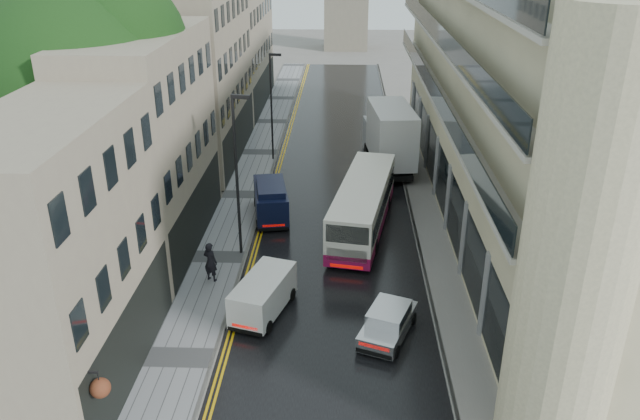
# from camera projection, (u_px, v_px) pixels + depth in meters

# --- Properties ---
(road) EXTENTS (9.00, 85.00, 0.02)m
(road) POSITION_uv_depth(u_px,v_px,m) (336.00, 197.00, 39.58)
(road) COLOR black
(road) RESTS_ON ground
(left_sidewalk) EXTENTS (2.70, 85.00, 0.12)m
(left_sidewalk) POSITION_uv_depth(u_px,v_px,m) (244.00, 195.00, 39.77)
(left_sidewalk) COLOR gray
(left_sidewalk) RESTS_ON ground
(right_sidewalk) EXTENTS (1.80, 85.00, 0.12)m
(right_sidewalk) POSITION_uv_depth(u_px,v_px,m) (421.00, 198.00, 39.36)
(right_sidewalk) COLOR slate
(right_sidewalk) RESTS_ON ground
(old_shop_row) EXTENTS (4.50, 56.00, 12.00)m
(old_shop_row) POSITION_uv_depth(u_px,v_px,m) (189.00, 93.00, 39.73)
(old_shop_row) COLOR gray
(old_shop_row) RESTS_ON ground
(modern_block) EXTENTS (8.00, 40.00, 14.00)m
(modern_block) POSITION_uv_depth(u_px,v_px,m) (520.00, 96.00, 34.96)
(modern_block) COLOR beige
(modern_block) RESTS_ON ground
(tree_near) EXTENTS (10.56, 10.56, 13.89)m
(tree_near) POSITION_uv_depth(u_px,v_px,m) (78.00, 123.00, 30.35)
(tree_near) COLOR black
(tree_near) RESTS_ON ground
(tree_far) EXTENTS (9.24, 9.24, 12.46)m
(tree_far) POSITION_uv_depth(u_px,v_px,m) (159.00, 79.00, 42.47)
(tree_far) COLOR black
(tree_far) RESTS_ON ground
(cream_bus) EXTENTS (4.11, 10.60, 2.82)m
(cream_bus) POSITION_uv_depth(u_px,v_px,m) (334.00, 226.00, 32.45)
(cream_bus) COLOR white
(cream_bus) RESTS_ON road
(white_lorry) EXTENTS (3.50, 8.91, 4.56)m
(white_lorry) POSITION_uv_depth(u_px,v_px,m) (376.00, 145.00, 41.85)
(white_lorry) COLOR silver
(white_lorry) RESTS_ON road
(silver_hatchback) EXTENTS (2.75, 3.93, 1.35)m
(silver_hatchback) POSITION_uv_depth(u_px,v_px,m) (361.00, 334.00, 25.07)
(silver_hatchback) COLOR #AEAFB3
(silver_hatchback) RESTS_ON road
(white_van) EXTENTS (2.72, 4.21, 1.76)m
(white_van) POSITION_uv_depth(u_px,v_px,m) (234.00, 308.00, 26.39)
(white_van) COLOR white
(white_van) RESTS_ON road
(navy_van) EXTENTS (2.54, 4.71, 2.28)m
(navy_van) POSITION_uv_depth(u_px,v_px,m) (258.00, 211.00, 34.93)
(navy_van) COLOR black
(navy_van) RESTS_ON road
(pedestrian) EXTENTS (0.86, 0.74, 1.99)m
(pedestrian) POSITION_uv_depth(u_px,v_px,m) (210.00, 262.00, 29.65)
(pedestrian) COLOR black
(pedestrian) RESTS_ON left_sidewalk
(lamp_post_near) EXTENTS (0.96, 0.41, 8.34)m
(lamp_post_near) POSITION_uv_depth(u_px,v_px,m) (237.00, 178.00, 30.92)
(lamp_post_near) COLOR black
(lamp_post_near) RESTS_ON left_sidewalk
(lamp_post_far) EXTENTS (0.88, 0.33, 7.63)m
(lamp_post_far) POSITION_uv_depth(u_px,v_px,m) (271.00, 108.00, 44.34)
(lamp_post_far) COLOR black
(lamp_post_far) RESTS_ON left_sidewalk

